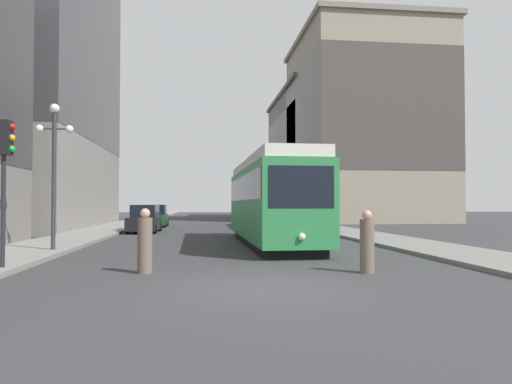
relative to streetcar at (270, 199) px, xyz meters
name	(u,v)px	position (x,y,z in m)	size (l,w,h in m)	color
ground_plane	(264,289)	(-1.83, -11.20, -2.10)	(200.00, 200.00, 0.00)	#38383A
sidewalk_left	(137,221)	(-9.80, 28.80, -2.03)	(3.28, 120.00, 0.15)	gray
sidewalk_right	(287,221)	(6.15, 28.80, -2.03)	(3.28, 120.00, 0.15)	gray
streetcar	(270,199)	(0.00, 0.00, 0.00)	(2.80, 12.89, 3.89)	black
transit_bus	(282,203)	(2.91, 13.53, -0.15)	(2.61, 12.86, 3.45)	black
parked_car_left_near	(145,220)	(-6.87, 10.30, -1.26)	(1.96, 4.89, 1.82)	black
parked_car_left_mid	(156,216)	(-6.87, 18.12, -1.26)	(1.91, 4.39, 1.82)	black
pedestrian_crossing_near	(145,243)	(-4.70, -8.51, -1.28)	(0.39, 0.39, 1.75)	#6B5B4C
pedestrian_crossing_far	(367,244)	(1.28, -9.18, -1.31)	(0.38, 0.38, 1.71)	#6B5B4C
traffic_light_near_left	(5,154)	(-8.55, -7.95, 1.14)	(0.47, 0.36, 4.02)	#232328
lamp_post_left_near	(54,154)	(-8.77, -2.86, 1.70)	(1.41, 0.36, 5.56)	#333338
building_left_midblock	(22,50)	(-17.25, 17.12, 11.90)	(12.22, 21.32, 27.18)	gray
building_right_corner	(363,126)	(14.81, 28.97, 8.48)	(14.64, 17.80, 20.59)	gray
building_right_midblock	(320,155)	(13.55, 42.85, 6.75)	(12.12, 22.27, 17.24)	slate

